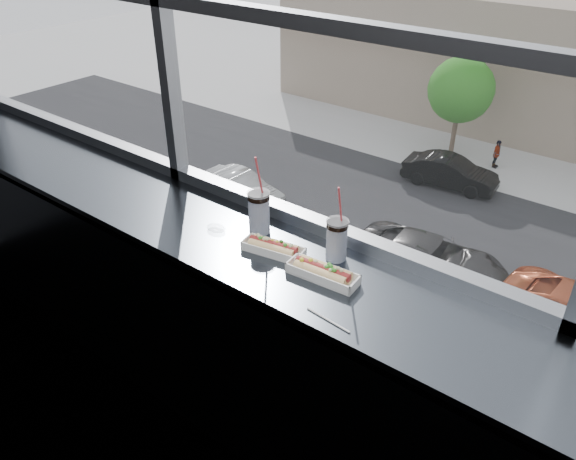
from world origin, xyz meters
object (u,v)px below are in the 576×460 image
Objects in this scene: pedestrian_a at (497,151)px; hotdog_tray_left at (273,247)px; soda_cup_right at (337,238)px; tree_left at (461,90)px; car_near_b at (431,253)px; car_near_a at (240,184)px; soda_cup_left at (259,210)px; car_far_a at (451,168)px; wrapper at (216,228)px; loose_straw at (328,320)px; hotdog_tray_right at (323,272)px.

hotdog_tray_left is at bearing -165.80° from pedestrian_a.
soda_cup_right reaches higher than tree_left.
car_near_b is 10.03m from car_near_a.
soda_cup_left reaches higher than car_near_b.
soda_cup_left is at bearing -167.56° from car_far_a.
tree_left is (5.70, 12.00, 2.75)m from car_near_a.
tree_left reaches higher than car_near_b.
wrapper is 0.02× the size of car_far_a.
car_far_a is at bearing 109.14° from soda_cup_right.
soda_cup_left is 0.22m from wrapper.
soda_cup_left is 0.06× the size of car_near_b.
car_far_a is (-2.70, 8.00, -0.07)m from car_near_b.
car_near_b is at bearing -70.19° from tree_left.
soda_cup_left is at bearing -167.27° from car_near_b.
soda_cup_left is at bearing 137.91° from hotdog_tray_left.
soda_cup_right reaches higher than hotdog_tray_left.
soda_cup_left is at bearing 156.62° from loose_straw.
car_near_a is (-7.32, -8.00, -0.02)m from car_far_a.
pedestrian_a is at bearing 104.71° from soda_cup_right.
car_near_b is at bearing 104.79° from hotdog_tray_right.
loose_straw is (0.43, -0.22, -0.02)m from hotdog_tray_left.
loose_straw reaches higher than car_near_a.
soda_cup_right is at bearing -165.29° from pedestrian_a.
loose_straw reaches higher than pedestrian_a.
hotdog_tray_left is at bearing 157.85° from loose_straw.
loose_straw reaches higher than car_far_a.
car_near_b is 3.54× the size of pedestrian_a.
hotdog_tray_left is 0.05× the size of tree_left.
car_near_b is (-5.12, 16.28, -10.93)m from wrapper.
loose_straw is 0.03× the size of tree_left.
tree_left is at bearing 108.83° from soda_cup_left.
car_near_b is 1.08× the size of car_near_a.
soda_cup_right is at bearing 14.83° from wrapper.
hotdog_tray_right reaches higher than car_near_a.
hotdog_tray_right reaches higher than pedestrian_a.
soda_cup_left is 0.20× the size of pedestrian_a.
wrapper is 0.02× the size of tree_left.
car_near_a is at bearing 132.93° from wrapper.
loose_straw is at bearing -15.12° from wrapper.
hotdog_tray_left reaches higher than loose_straw.
hotdog_tray_right is 0.87× the size of soda_cup_right.
soda_cup_left reaches higher than wrapper.
tree_left is (-10.20, 28.49, -8.25)m from loose_straw.
tree_left is at bearing 108.47° from wrapper.
wrapper is at bearing 175.06° from hotdog_tray_right.
hotdog_tray_right is 3.10× the size of wrapper.
car_near_b is (-5.44, 16.27, -10.95)m from hotdog_tray_left.
wrapper is 0.01× the size of car_near_b.
car_near_a is (-15.74, 16.29, -11.03)m from hotdog_tray_right.
soda_cup_right is at bearing -165.99° from car_near_b.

